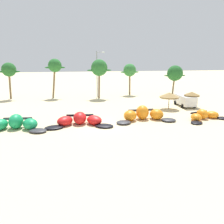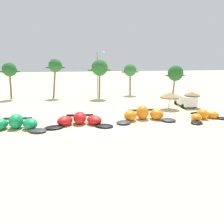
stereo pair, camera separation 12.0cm
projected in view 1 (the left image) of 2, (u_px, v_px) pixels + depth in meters
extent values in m
plane|color=beige|center=(99.00, 125.00, 25.86)|extent=(260.00, 260.00, 0.00)
ellipsoid|color=#199E5B|center=(16.00, 121.00, 24.29)|extent=(1.75, 2.13, 1.65)
ellipsoid|color=#199E5B|center=(30.00, 124.00, 24.06)|extent=(2.24, 2.42, 1.23)
ellipsoid|color=#333338|center=(38.00, 131.00, 23.18)|extent=(2.42, 2.24, 0.33)
cylinder|color=#333338|center=(18.00, 119.00, 24.91)|extent=(3.20, 0.70, 0.29)
cube|color=#333338|center=(15.00, 122.00, 24.10)|extent=(1.24, 0.85, 0.04)
ellipsoid|color=black|center=(54.00, 127.00, 24.38)|extent=(2.46, 2.04, 0.30)
ellipsoid|color=red|center=(65.00, 121.00, 25.51)|extent=(2.59, 2.65, 1.09)
ellipsoid|color=red|center=(80.00, 118.00, 26.07)|extent=(1.79, 2.30, 1.47)
ellipsoid|color=red|center=(94.00, 120.00, 25.88)|extent=(2.41, 2.64, 1.09)
ellipsoid|color=black|center=(104.00, 126.00, 24.97)|extent=(2.62, 2.35, 0.30)
cylinder|color=black|center=(80.00, 115.00, 26.76)|extent=(3.33, 0.65, 0.30)
cube|color=black|center=(80.00, 118.00, 25.87)|extent=(1.28, 0.90, 0.04)
ellipsoid|color=#333338|center=(124.00, 122.00, 26.23)|extent=(2.25, 2.12, 0.36)
ellipsoid|color=orange|center=(130.00, 116.00, 27.46)|extent=(2.38, 2.42, 1.35)
ellipsoid|color=orange|center=(142.00, 112.00, 28.17)|extent=(1.65, 1.85, 1.82)
ellipsoid|color=orange|center=(157.00, 114.00, 28.13)|extent=(2.36, 2.41, 1.35)
ellipsoid|color=#333338|center=(169.00, 120.00, 27.33)|extent=(2.28, 2.17, 0.36)
cylinder|color=#333338|center=(141.00, 110.00, 28.74)|extent=(3.43, 0.38, 0.31)
cube|color=#333338|center=(143.00, 113.00, 28.00)|extent=(1.26, 0.68, 0.04)
ellipsoid|color=black|center=(197.00, 123.00, 26.32)|extent=(2.09, 2.01, 0.25)
ellipsoid|color=orange|center=(196.00, 117.00, 27.49)|extent=(1.82, 1.99, 0.94)
ellipsoid|color=orange|center=(202.00, 114.00, 28.41)|extent=(1.68, 1.90, 1.27)
ellipsoid|color=orange|center=(212.00, 115.00, 28.76)|extent=(2.10, 2.07, 0.94)
ellipsoid|color=black|center=(223.00, 118.00, 28.40)|extent=(1.75, 1.49, 0.25)
cylinder|color=black|center=(199.00, 112.00, 28.88)|extent=(2.78, 0.93, 0.26)
cube|color=black|center=(203.00, 114.00, 28.27)|extent=(1.13, 0.82, 0.04)
cylinder|color=brown|center=(169.00, 103.00, 34.08)|extent=(0.10, 0.10, 1.97)
cone|color=#9E7F4C|center=(169.00, 95.00, 33.77)|extent=(3.05, 3.05, 0.69)
cylinder|color=olive|center=(169.00, 97.00, 33.87)|extent=(2.90, 2.90, 0.20)
cylinder|color=brown|center=(191.00, 101.00, 35.47)|extent=(0.10, 0.10, 2.03)
cone|color=olive|center=(192.00, 93.00, 35.18)|extent=(2.52, 2.52, 0.51)
cylinder|color=brown|center=(192.00, 96.00, 35.26)|extent=(2.40, 2.40, 0.20)
cube|color=white|center=(185.00, 100.00, 36.26)|extent=(2.59, 5.21, 1.50)
cube|color=black|center=(182.00, 97.00, 37.53)|extent=(2.10, 1.48, 0.56)
cylinder|color=black|center=(175.00, 102.00, 37.84)|extent=(0.32, 0.70, 0.68)
cylinder|color=black|center=(186.00, 102.00, 38.03)|extent=(0.32, 0.70, 0.68)
cylinder|color=black|center=(182.00, 106.00, 34.83)|extent=(0.32, 0.70, 0.68)
cylinder|color=black|center=(194.00, 106.00, 35.02)|extent=(0.32, 0.70, 0.68)
cylinder|color=brown|center=(10.00, 85.00, 42.62)|extent=(0.55, 0.36, 5.80)
sphere|color=#236028|center=(9.00, 70.00, 41.97)|extent=(2.71, 2.71, 2.71)
ellipsoid|color=#236028|center=(3.00, 72.00, 41.84)|extent=(1.90, 0.50, 0.36)
ellipsoid|color=#236028|center=(15.00, 72.00, 42.29)|extent=(1.90, 0.50, 0.36)
cylinder|color=brown|center=(54.00, 82.00, 44.16)|extent=(1.07, 0.36, 6.54)
sphere|color=#286B2D|center=(55.00, 65.00, 43.48)|extent=(2.69, 2.69, 2.69)
ellipsoid|color=#286B2D|center=(49.00, 68.00, 43.35)|extent=(1.88, 0.50, 0.36)
ellipsoid|color=#286B2D|center=(60.00, 67.00, 43.80)|extent=(1.88, 0.50, 0.36)
cylinder|color=brown|center=(99.00, 83.00, 43.61)|extent=(0.50, 0.36, 6.13)
sphere|color=#286B2D|center=(99.00, 68.00, 42.92)|extent=(3.26, 3.26, 3.26)
ellipsoid|color=#286B2D|center=(93.00, 70.00, 42.76)|extent=(2.28, 0.50, 0.36)
ellipsoid|color=#286B2D|center=(106.00, 70.00, 43.30)|extent=(2.28, 0.50, 0.36)
cylinder|color=brown|center=(130.00, 83.00, 48.23)|extent=(0.45, 0.36, 5.46)
sphere|color=#337A38|center=(130.00, 70.00, 47.59)|extent=(2.78, 2.78, 2.78)
ellipsoid|color=#337A38|center=(125.00, 72.00, 47.46)|extent=(1.94, 0.50, 0.36)
ellipsoid|color=#337A38|center=(134.00, 72.00, 47.92)|extent=(1.94, 0.50, 0.36)
cylinder|color=#7F6647|center=(174.00, 84.00, 48.92)|extent=(0.66, 0.36, 4.77)
sphere|color=#236028|center=(175.00, 73.00, 48.40)|extent=(3.46, 3.46, 3.46)
ellipsoid|color=#236028|center=(169.00, 76.00, 48.23)|extent=(2.42, 0.50, 0.36)
ellipsoid|color=#236028|center=(180.00, 75.00, 48.80)|extent=(2.42, 0.50, 0.36)
cylinder|color=gray|center=(97.00, 75.00, 44.21)|extent=(0.18, 0.18, 9.32)
cylinder|color=gray|center=(100.00, 52.00, 43.31)|extent=(1.38, 0.10, 0.10)
ellipsoid|color=silver|center=(103.00, 52.00, 43.45)|extent=(0.56, 0.24, 0.20)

